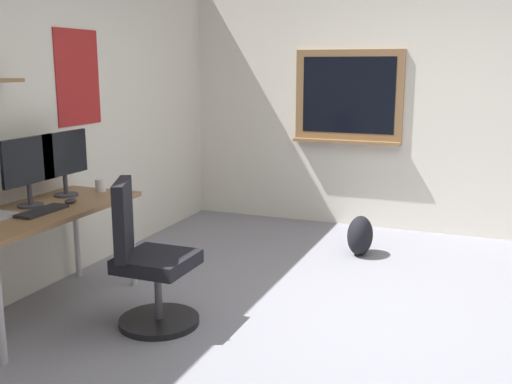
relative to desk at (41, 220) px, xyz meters
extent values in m
plane|color=gray|center=(0.61, -2.05, -0.65)|extent=(5.20, 5.20, 0.00)
cube|color=silver|center=(0.61, 0.40, 0.65)|extent=(5.00, 0.10, 2.60)
cube|color=#A51E1E|center=(0.90, 0.34, 0.90)|extent=(0.52, 0.01, 0.74)
cube|color=silver|center=(3.06, -2.05, 0.65)|extent=(0.10, 5.00, 2.60)
cube|color=olive|center=(3.00, -1.33, 0.70)|extent=(0.04, 1.10, 0.90)
cube|color=black|center=(2.98, -1.33, 0.70)|extent=(0.01, 0.94, 0.76)
cube|color=olive|center=(2.95, -1.33, 0.23)|extent=(0.12, 1.10, 0.03)
cube|color=olive|center=(0.00, 0.00, 0.06)|extent=(1.44, 0.63, 0.03)
cylinder|color=#B7B7BC|center=(0.66, -0.26, -0.31)|extent=(0.04, 0.04, 0.69)
cylinder|color=#B7B7BC|center=(0.66, 0.26, -0.31)|extent=(0.04, 0.04, 0.69)
cylinder|color=black|center=(0.12, -0.80, -0.63)|extent=(0.52, 0.52, 0.04)
cylinder|color=#4C4C51|center=(0.12, -0.80, -0.44)|extent=(0.05, 0.05, 0.34)
cube|color=black|center=(0.12, -0.80, -0.23)|extent=(0.44, 0.44, 0.09)
cube|color=black|center=(0.03, -0.62, 0.06)|extent=(0.39, 0.24, 0.48)
cylinder|color=#38383D|center=(0.04, 0.11, 0.08)|extent=(0.17, 0.17, 0.01)
cylinder|color=#38383D|center=(0.04, 0.11, 0.16)|extent=(0.03, 0.03, 0.14)
cube|color=black|center=(0.04, 0.10, 0.38)|extent=(0.46, 0.02, 0.31)
cylinder|color=#38383D|center=(0.40, 0.11, 0.08)|extent=(0.17, 0.17, 0.01)
cylinder|color=#38383D|center=(0.40, 0.11, 0.16)|extent=(0.03, 0.03, 0.14)
cube|color=black|center=(0.40, 0.10, 0.38)|extent=(0.46, 0.02, 0.31)
cube|color=black|center=(-0.07, -0.08, 0.08)|extent=(0.37, 0.13, 0.02)
ellipsoid|color=#262628|center=(0.21, -0.08, 0.09)|extent=(0.10, 0.06, 0.03)
cylinder|color=silver|center=(0.62, -0.03, 0.12)|extent=(0.08, 0.08, 0.09)
ellipsoid|color=black|center=(2.04, -1.70, -0.48)|extent=(0.32, 0.22, 0.35)
camera|label=1|loc=(-3.00, -2.71, 0.99)|focal=41.82mm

